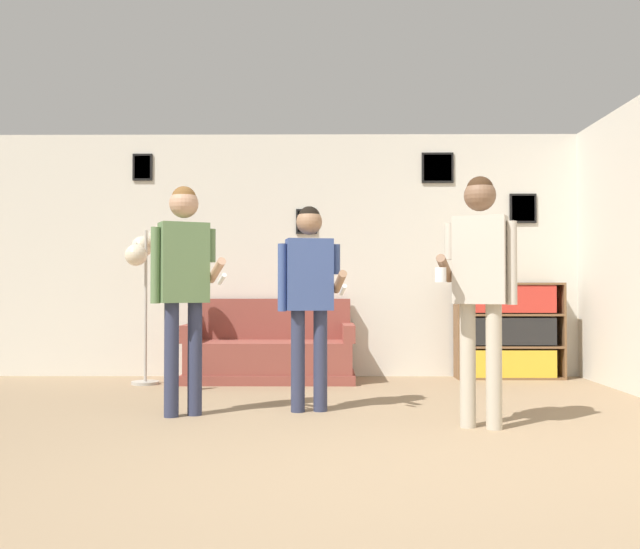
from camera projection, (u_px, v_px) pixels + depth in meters
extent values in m
plane|color=#937A5B|center=(347.00, 482.00, 3.55)|extent=(20.00, 20.00, 0.00)
cube|color=silver|center=(335.00, 255.00, 7.96)|extent=(7.79, 0.06, 2.70)
cube|color=black|center=(306.00, 221.00, 7.93)|extent=(0.23, 0.02, 0.28)
cube|color=beige|center=(306.00, 221.00, 7.92)|extent=(0.19, 0.01, 0.23)
cube|color=black|center=(142.00, 167.00, 7.96)|extent=(0.22, 0.02, 0.30)
cube|color=beige|center=(142.00, 167.00, 7.95)|extent=(0.18, 0.01, 0.26)
cube|color=black|center=(438.00, 168.00, 7.93)|extent=(0.35, 0.02, 0.34)
cube|color=beige|center=(438.00, 168.00, 7.93)|extent=(0.31, 0.01, 0.29)
cube|color=black|center=(523.00, 208.00, 7.91)|extent=(0.30, 0.02, 0.33)
cube|color=#B2B2BC|center=(523.00, 208.00, 7.91)|extent=(0.25, 0.01, 0.28)
cube|color=brown|center=(270.00, 376.00, 7.47)|extent=(1.76, 0.80, 0.10)
cube|color=brown|center=(270.00, 356.00, 7.47)|extent=(1.70, 0.74, 0.32)
cube|color=brown|center=(272.00, 319.00, 7.81)|extent=(1.70, 0.14, 0.44)
cube|color=brown|center=(192.00, 333.00, 7.48)|extent=(0.12, 0.74, 0.18)
cube|color=brown|center=(348.00, 333.00, 7.47)|extent=(0.12, 0.74, 0.18)
cube|color=brown|center=(457.00, 331.00, 7.71)|extent=(0.02, 0.30, 1.04)
cube|color=brown|center=(561.00, 331.00, 7.70)|extent=(0.02, 0.30, 1.04)
cube|color=brown|center=(506.00, 330.00, 7.85)|extent=(1.15, 0.01, 1.04)
cube|color=brown|center=(509.00, 377.00, 7.70)|extent=(1.10, 0.30, 0.02)
cube|color=brown|center=(509.00, 284.00, 7.72)|extent=(1.10, 0.30, 0.02)
cube|color=brown|center=(509.00, 347.00, 7.71)|extent=(1.10, 0.30, 0.02)
cube|color=brown|center=(509.00, 315.00, 7.71)|extent=(1.10, 0.30, 0.02)
cube|color=gold|center=(509.00, 363.00, 7.69)|extent=(0.95, 0.26, 0.29)
cube|color=black|center=(509.00, 331.00, 7.70)|extent=(0.95, 0.26, 0.29)
cube|color=red|center=(509.00, 299.00, 7.71)|extent=(0.95, 0.26, 0.29)
cylinder|color=#ADA89E|center=(145.00, 383.00, 7.23)|extent=(0.28, 0.28, 0.03)
cylinder|color=#ADA89E|center=(146.00, 306.00, 7.25)|extent=(0.03, 0.03, 1.54)
cylinder|color=#ADA89E|center=(153.00, 233.00, 7.27)|extent=(0.02, 0.16, 0.02)
sphere|color=beige|center=(160.00, 236.00, 7.26)|extent=(0.22, 0.22, 0.22)
cylinder|color=#ADA89E|center=(144.00, 243.00, 7.32)|extent=(0.15, 0.09, 0.02)
sphere|color=beige|center=(142.00, 247.00, 7.39)|extent=(0.22, 0.22, 0.22)
cylinder|color=#ADA89E|center=(141.00, 252.00, 7.20)|extent=(0.15, 0.09, 0.02)
sphere|color=beige|center=(136.00, 255.00, 7.14)|extent=(0.22, 0.22, 0.22)
cylinder|color=#2D334C|center=(171.00, 360.00, 5.38)|extent=(0.11, 0.11, 0.86)
cylinder|color=#2D334C|center=(195.00, 359.00, 5.45)|extent=(0.11, 0.11, 0.86)
cube|color=#5B7A4C|center=(184.00, 263.00, 5.43)|extent=(0.41, 0.33, 0.61)
sphere|color=tan|center=(184.00, 204.00, 5.44)|extent=(0.22, 0.22, 0.22)
sphere|color=brown|center=(184.00, 199.00, 5.44)|extent=(0.19, 0.19, 0.19)
cylinder|color=#5B7A4C|center=(211.00, 246.00, 5.52)|extent=(0.07, 0.07, 0.26)
cylinder|color=tan|center=(216.00, 270.00, 5.39)|extent=(0.19, 0.31, 0.19)
cylinder|color=white|center=(222.00, 279.00, 5.26)|extent=(0.09, 0.14, 0.09)
cylinder|color=#5B7A4C|center=(155.00, 265.00, 5.34)|extent=(0.07, 0.07, 0.57)
cylinder|color=#2D334C|center=(298.00, 361.00, 5.60)|extent=(0.11, 0.11, 0.80)
cylinder|color=#2D334C|center=(320.00, 361.00, 5.63)|extent=(0.11, 0.11, 0.80)
cube|color=#384C84|center=(309.00, 275.00, 5.63)|extent=(0.39, 0.26, 0.57)
sphere|color=#997051|center=(309.00, 222.00, 5.64)|extent=(0.21, 0.21, 0.21)
sphere|color=black|center=(309.00, 217.00, 5.64)|extent=(0.18, 0.18, 0.18)
cylinder|color=#384C84|center=(336.00, 259.00, 5.67)|extent=(0.07, 0.07, 0.24)
cylinder|color=#997051|center=(339.00, 282.00, 5.54)|extent=(0.12, 0.30, 0.18)
cylinder|color=white|center=(343.00, 290.00, 5.41)|extent=(0.06, 0.15, 0.09)
cylinder|color=#384C84|center=(282.00, 277.00, 5.59)|extent=(0.07, 0.07, 0.53)
cylinder|color=#B7AD99|center=(468.00, 365.00, 4.98)|extent=(0.11, 0.11, 0.86)
cylinder|color=#B7AD99|center=(494.00, 366.00, 4.91)|extent=(0.11, 0.11, 0.86)
cube|color=#BCB2A3|center=(480.00, 260.00, 4.96)|extent=(0.41, 0.32, 0.61)
sphere|color=brown|center=(480.00, 195.00, 4.97)|extent=(0.22, 0.22, 0.22)
sphere|color=#382314|center=(480.00, 190.00, 4.97)|extent=(0.19, 0.19, 0.19)
cylinder|color=#BCB2A3|center=(512.00, 263.00, 4.88)|extent=(0.07, 0.07, 0.57)
cylinder|color=#BCB2A3|center=(449.00, 241.00, 5.04)|extent=(0.07, 0.07, 0.26)
cylinder|color=brown|center=(445.00, 268.00, 4.91)|extent=(0.18, 0.31, 0.19)
cylinder|color=white|center=(441.00, 275.00, 4.77)|extent=(0.08, 0.08, 0.10)
cylinder|color=black|center=(197.00, 380.00, 6.85)|extent=(0.07, 0.07, 0.19)
cylinder|color=black|center=(197.00, 366.00, 6.85)|extent=(0.03, 0.03, 0.08)
cylinder|color=white|center=(490.00, 278.00, 7.72)|extent=(0.08, 0.08, 0.10)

